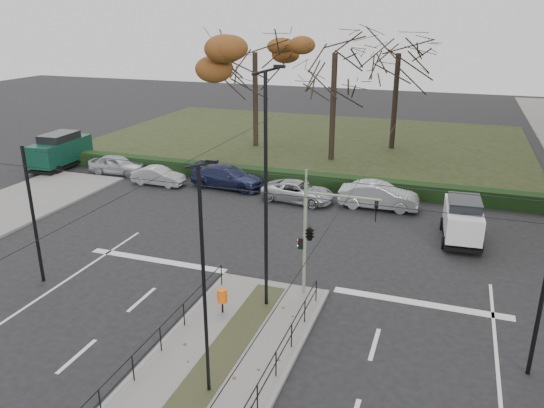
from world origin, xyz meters
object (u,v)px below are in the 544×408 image
Objects in this scene: white_van at (463,219)px; parked_car_fifth at (379,196)px; litter_bin at (222,296)px; streetlamp_median_near at (204,282)px; traffic_light at (312,232)px; parked_car_second at (159,176)px; bare_tree_near at (335,61)px; parked_car_fourth at (298,191)px; green_van at (61,150)px; rust_tree at (255,52)px; parked_car_third at (228,177)px; streetlamp_median_far at (266,192)px; parked_car_first at (117,165)px; bare_tree_center at (398,60)px.

parked_car_fifth is (-4.69, 3.49, -0.41)m from white_van.
streetlamp_median_near reaches higher than litter_bin.
traffic_light is 6.93m from streetlamp_median_near.
bare_tree_near is (9.57, 10.11, 7.02)m from parked_car_second.
green_van is (-18.99, 1.55, 0.73)m from parked_car_fourth.
rust_tree is at bearing -9.36° from parked_car_second.
rust_tree is at bearing 137.40° from white_van.
parked_car_fourth is (-1.06, 13.69, -0.21)m from litter_bin.
traffic_light is at bearing -155.41° from parked_car_fourth.
green_van is 21.55m from bare_tree_near.
rust_tree is at bearing 108.31° from streetlamp_median_near.
rust_tree reaches higher than traffic_light.
bare_tree_near is (-4.14, 21.44, 4.76)m from traffic_light.
parked_car_third is 1.09× the size of parked_car_fifth.
streetlamp_median_far is at bearing 38.92° from litter_bin.
parked_car_third is 13.87m from rust_tree.
parked_car_fifth reaches higher than parked_car_second.
parked_car_first is at bearing 130.60° from streetlamp_median_near.
traffic_light is 22.35m from bare_tree_near.
bare_tree_center is at bearing -40.45° from parked_car_second.
white_van is at bearing 54.63° from traffic_light.
bare_tree_near is at bearing 25.76° from parked_car_fifth.
streetlamp_median_far is 28.37m from bare_tree_center.
bare_tree_center reaches higher than parked_car_third.
bare_tree_center reaches higher than streetlamp_median_near.
litter_bin is 0.26× the size of parked_car_second.
parked_car_third is at bearing 164.07° from white_van.
parked_car_fourth is at bearing 94.42° from litter_bin.
streetlamp_median_near is at bearing -71.69° from rust_tree.
parked_car_first is 0.39× the size of bare_tree_center.
traffic_light is 27.21m from bare_tree_center.
traffic_light is at bearing -79.08° from bare_tree_near.
traffic_light reaches higher than parked_car_fifth.
green_van is (-21.44, 14.11, -3.44)m from streetlamp_median_far.
streetlamp_median_near is 0.70× the size of rust_tree.
green_van is at bearing 142.77° from litter_bin.
parked_car_third reaches higher than parked_car_fourth.
parked_car_third is 15.36m from white_van.
parked_car_fourth is (-2.52, 17.92, -3.19)m from streetlamp_median_near.
traffic_light is 0.45× the size of bare_tree_center.
traffic_light is 0.51× the size of streetlamp_median_far.
parked_car_first reaches higher than litter_bin.
white_van is 17.82m from bare_tree_near.
parked_car_fifth is at bearing -2.78° from green_van.
green_van is 0.52× the size of bare_tree_center.
parked_car_second is 0.35× the size of rust_tree.
parked_car_first is at bearing 84.91° from parked_car_fifth.
bare_tree_center reaches higher than parked_car_second.
streetlamp_median_far reaches higher than parked_car_third.
parked_car_third is (8.86, -0.30, 0.04)m from parked_car_first.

